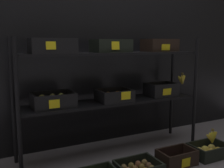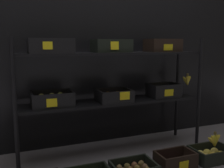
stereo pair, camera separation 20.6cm
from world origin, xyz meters
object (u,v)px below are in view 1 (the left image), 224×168
Objects in this scene: crate_ground_apple_gold at (208,151)px; display_rack at (111,77)px; crate_ground_plum at (177,159)px; banana_bunch_loose at (212,137)px.

display_rack is at bearing 148.80° from crate_ground_apple_gold.
crate_ground_plum is 0.38m from crate_ground_apple_gold.
display_rack reaches higher than crate_ground_plum.
banana_bunch_loose reaches higher than crate_ground_plum.
display_rack reaches higher than crate_ground_apple_gold.
display_rack is at bearing 130.38° from crate_ground_plum.
crate_ground_plum is at bearing 179.85° from banana_bunch_loose.
banana_bunch_loose is at bearing -3.70° from crate_ground_apple_gold.
crate_ground_plum is 1.90× the size of banana_bunch_loose.
crate_ground_apple_gold is (0.38, 0.00, -0.00)m from crate_ground_plum.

